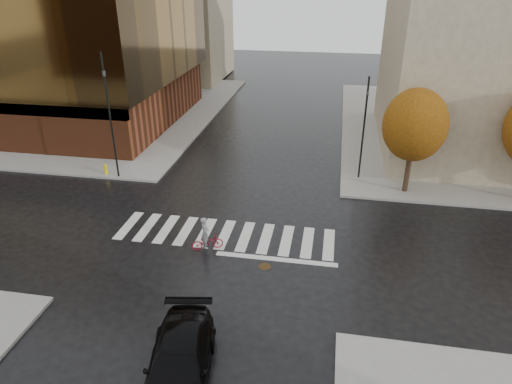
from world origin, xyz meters
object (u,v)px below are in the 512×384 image
at_px(sedan, 179,364).
at_px(traffic_light_nw, 109,107).
at_px(traffic_light_ne, 364,123).
at_px(fire_hydrant, 106,169).
at_px(cyclist, 207,238).

distance_m(sedan, traffic_light_nw, 18.61).
bearing_deg(traffic_light_ne, fire_hydrant, -10.77).
height_order(traffic_light_nw, traffic_light_ne, traffic_light_nw).
bearing_deg(traffic_light_ne, traffic_light_nw, -9.56).
height_order(traffic_light_ne, fire_hydrant, traffic_light_ne).
distance_m(cyclist, traffic_light_ne, 13.08).
relative_size(cyclist, fire_hydrant, 2.60).
bearing_deg(cyclist, fire_hydrant, 27.55).
distance_m(traffic_light_ne, fire_hydrant, 17.48).
distance_m(cyclist, traffic_light_nw, 11.80).
bearing_deg(sedan, traffic_light_ne, 60.90).
relative_size(sedan, cyclist, 2.96).
bearing_deg(cyclist, traffic_light_nw, 25.10).
relative_size(cyclist, traffic_light_nw, 0.22).
bearing_deg(fire_hydrant, cyclist, -39.16).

